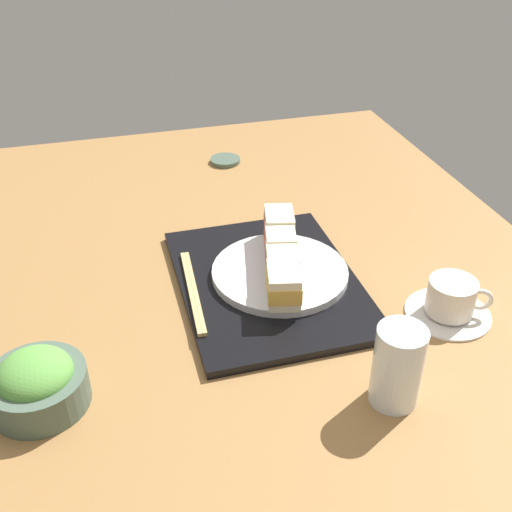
% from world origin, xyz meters
% --- Properties ---
extents(ground_plane, '(1.40, 1.00, 0.03)m').
position_xyz_m(ground_plane, '(0.00, 0.00, -0.01)').
color(ground_plane, olive).
extents(serving_tray, '(0.39, 0.29, 0.01)m').
position_xyz_m(serving_tray, '(0.03, -0.02, 0.01)').
color(serving_tray, black).
rests_on(serving_tray, ground_plane).
extents(sandwich_plate, '(0.23, 0.23, 0.01)m').
position_xyz_m(sandwich_plate, '(0.03, 0.00, 0.02)').
color(sandwich_plate, silver).
rests_on(sandwich_plate, serving_tray).
extents(sandwich_nearmost, '(0.08, 0.07, 0.06)m').
position_xyz_m(sandwich_nearmost, '(-0.05, 0.02, 0.06)').
color(sandwich_nearmost, '#EFE5C1').
rests_on(sandwich_nearmost, sandwich_plate).
extents(sandwich_inner_near, '(0.08, 0.07, 0.06)m').
position_xyz_m(sandwich_inner_near, '(0.00, 0.01, 0.06)').
color(sandwich_inner_near, beige).
rests_on(sandwich_inner_near, sandwich_plate).
extents(sandwich_inner_far, '(0.08, 0.07, 0.06)m').
position_xyz_m(sandwich_inner_far, '(0.06, -0.01, 0.06)').
color(sandwich_inner_far, beige).
rests_on(sandwich_inner_far, sandwich_plate).
extents(sandwich_farmost, '(0.08, 0.07, 0.06)m').
position_xyz_m(sandwich_farmost, '(0.11, -0.02, 0.06)').
color(sandwich_farmost, '#EFE5C1').
rests_on(sandwich_farmost, sandwich_plate).
extents(salad_bowl, '(0.13, 0.13, 0.08)m').
position_xyz_m(salad_bowl, '(0.20, -0.39, 0.04)').
color(salad_bowl, '#4C6051').
rests_on(salad_bowl, ground_plane).
extents(chopsticks_pair, '(0.23, 0.03, 0.01)m').
position_xyz_m(chopsticks_pair, '(0.04, -0.15, 0.02)').
color(chopsticks_pair, tan).
rests_on(chopsticks_pair, serving_tray).
extents(coffee_cup, '(0.14, 0.14, 0.06)m').
position_xyz_m(coffee_cup, '(0.18, 0.23, 0.03)').
color(coffee_cup, silver).
rests_on(coffee_cup, ground_plane).
extents(drinking_glass, '(0.07, 0.07, 0.12)m').
position_xyz_m(drinking_glass, '(0.33, 0.07, 0.06)').
color(drinking_glass, silver).
rests_on(drinking_glass, ground_plane).
extents(small_sauce_dish, '(0.07, 0.07, 0.01)m').
position_xyz_m(small_sauce_dish, '(-0.47, 0.02, 0.01)').
color(small_sauce_dish, '#4C6051').
rests_on(small_sauce_dish, ground_plane).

